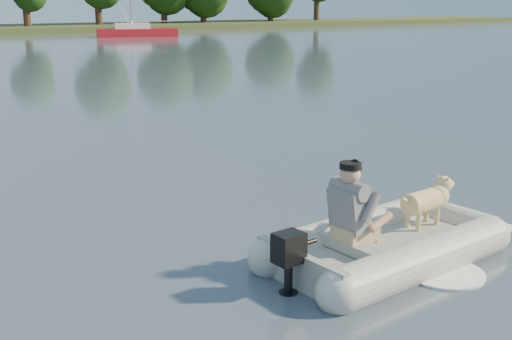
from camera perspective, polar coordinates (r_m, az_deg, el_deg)
water at (r=7.71m, az=6.35°, el=-8.53°), size 160.00×160.00×0.00m
dinghy at (r=7.93m, az=12.11°, el=-3.55°), size 4.79×3.37×1.38m
man at (r=7.40m, az=8.37°, el=-3.19°), size 0.78×0.68×1.08m
dog at (r=8.46m, az=14.65°, el=-3.05°), size 0.96×0.41×0.62m
outboard_motor at (r=6.91m, az=2.91°, el=-8.52°), size 0.44×0.33×0.79m
sailboat at (r=57.71m, az=-10.59°, el=11.99°), size 7.10×3.80×9.35m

